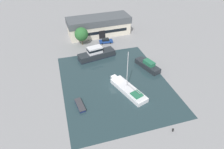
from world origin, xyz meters
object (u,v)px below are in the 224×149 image
object	(u,v)px
warehouse_building	(99,26)
motor_cruiser	(96,54)
cabin_boat	(148,65)
quay_tree_near_building	(81,34)
sailboat_moored	(128,89)
small_dinghy	(80,105)
parked_car	(106,41)

from	to	relation	value
warehouse_building	motor_cruiser	bearing A→B (deg)	-109.20
warehouse_building	cabin_boat	bearing A→B (deg)	-75.91
motor_cruiser	cabin_boat	size ratio (longest dim) A/B	1.37
quay_tree_near_building	sailboat_moored	bearing A→B (deg)	-76.55
warehouse_building	sailboat_moored	distance (m)	35.42
quay_tree_near_building	sailboat_moored	world-z (taller)	sailboat_moored
motor_cruiser	small_dinghy	xyz separation A→B (m)	(-8.49, -20.16, -1.07)
motor_cruiser	cabin_boat	world-z (taller)	motor_cruiser
warehouse_building	parked_car	world-z (taller)	warehouse_building
quay_tree_near_building	small_dinghy	distance (m)	30.79
sailboat_moored	motor_cruiser	xyz separation A→B (m)	(-3.94, 18.42, 0.72)
motor_cruiser	small_dinghy	distance (m)	21.90
warehouse_building	parked_car	bearing A→B (deg)	-88.90
quay_tree_near_building	warehouse_building	bearing A→B (deg)	41.83
warehouse_building	small_dinghy	distance (m)	39.53
warehouse_building	sailboat_moored	bearing A→B (deg)	-94.41
warehouse_building	quay_tree_near_building	bearing A→B (deg)	-140.87
motor_cruiser	cabin_boat	xyz separation A→B (m)	(13.14, -10.10, -0.44)
small_dinghy	cabin_boat	bearing A→B (deg)	17.05
parked_car	small_dinghy	xyz separation A→B (m)	(-14.02, -29.02, -0.52)
cabin_boat	sailboat_moored	bearing A→B (deg)	-155.13
parked_car	small_dinghy	bearing A→B (deg)	-20.75
warehouse_building	cabin_boat	distance (m)	28.28
sailboat_moored	motor_cruiser	bearing A→B (deg)	83.66
motor_cruiser	small_dinghy	world-z (taller)	motor_cruiser
warehouse_building	parked_car	size ratio (longest dim) A/B	4.93
parked_car	sailboat_moored	size ratio (longest dim) A/B	0.39
quay_tree_near_building	sailboat_moored	xyz separation A→B (m)	(6.77, -28.29, -3.41)
warehouse_building	small_dinghy	size ratio (longest dim) A/B	5.09
quay_tree_near_building	cabin_boat	distance (m)	25.75
sailboat_moored	motor_cruiser	world-z (taller)	sailboat_moored
parked_car	quay_tree_near_building	bearing A→B (deg)	-91.86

